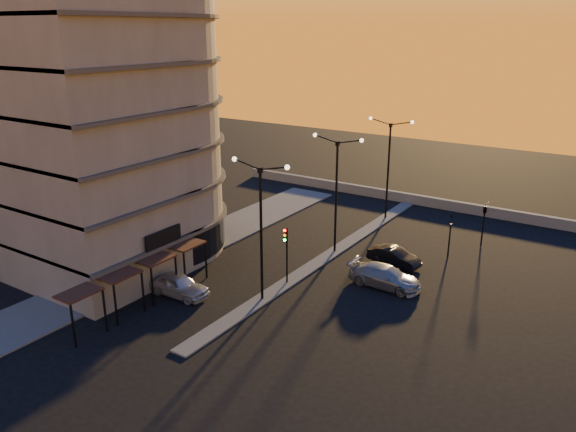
# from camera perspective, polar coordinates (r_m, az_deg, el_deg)

# --- Properties ---
(ground) EXTENTS (120.00, 120.00, 0.00)m
(ground) POSITION_cam_1_polar(r_m,az_deg,el_deg) (37.90, -2.63, -8.50)
(ground) COLOR black
(ground) RESTS_ON ground
(sidewalk_west) EXTENTS (5.00, 40.00, 0.12)m
(sidewalk_west) POSITION_cam_1_polar(r_m,az_deg,el_deg) (46.87, -10.22, -3.22)
(sidewalk_west) COLOR #535351
(sidewalk_west) RESTS_ON ground
(median) EXTENTS (1.20, 36.00, 0.12)m
(median) POSITION_cam_1_polar(r_m,az_deg,el_deg) (45.60, 4.75, -3.61)
(median) COLOR #535351
(median) RESTS_ON ground
(parapet) EXTENTS (44.00, 0.50, 1.00)m
(parapet) POSITION_cam_1_polar(r_m,az_deg,el_deg) (58.61, 14.05, 1.44)
(parapet) COLOR slate
(parapet) RESTS_ON ground
(building) EXTENTS (14.35, 17.08, 25.00)m
(building) POSITION_cam_1_polar(r_m,az_deg,el_deg) (43.84, -18.13, 10.71)
(building) COLOR slate
(building) RESTS_ON ground
(streetlamp_near) EXTENTS (4.32, 0.32, 9.51)m
(streetlamp_near) POSITION_cam_1_polar(r_m,az_deg,el_deg) (35.70, -2.76, -0.49)
(streetlamp_near) COLOR black
(streetlamp_near) RESTS_ON ground
(streetlamp_mid) EXTENTS (4.32, 0.32, 9.51)m
(streetlamp_mid) POSITION_cam_1_polar(r_m,az_deg,el_deg) (43.81, 4.94, 3.10)
(streetlamp_mid) COLOR black
(streetlamp_mid) RESTS_ON ground
(streetlamp_far) EXTENTS (4.32, 0.32, 9.51)m
(streetlamp_far) POSITION_cam_1_polar(r_m,az_deg,el_deg) (52.57, 10.19, 5.51)
(streetlamp_far) COLOR black
(streetlamp_far) RESTS_ON ground
(traffic_light_main) EXTENTS (0.28, 0.44, 4.25)m
(traffic_light_main) POSITION_cam_1_polar(r_m,az_deg,el_deg) (38.85, -0.21, -3.09)
(traffic_light_main) COLOR black
(traffic_light_main) RESTS_ON ground
(signal_east_a) EXTENTS (0.13, 0.16, 3.60)m
(signal_east_a) POSITION_cam_1_polar(r_m,az_deg,el_deg) (45.57, 16.12, -1.80)
(signal_east_a) COLOR black
(signal_east_a) RESTS_ON ground
(signal_east_b) EXTENTS (0.42, 1.99, 3.60)m
(signal_east_b) POSITION_cam_1_polar(r_m,az_deg,el_deg) (48.52, 19.38, 0.57)
(signal_east_b) COLOR black
(signal_east_b) RESTS_ON ground
(car_hatchback) EXTENTS (4.54, 2.00, 1.52)m
(car_hatchback) POSITION_cam_1_polar(r_m,az_deg,el_deg) (38.85, -11.07, -6.89)
(car_hatchback) COLOR silver
(car_hatchback) RESTS_ON ground
(car_sedan) EXTENTS (4.26, 1.92, 1.35)m
(car_sedan) POSITION_cam_1_polar(r_m,az_deg,el_deg) (43.62, 10.71, -4.07)
(car_sedan) COLOR black
(car_sedan) RESTS_ON ground
(car_wagon) EXTENTS (5.22, 2.20, 1.50)m
(car_wagon) POSITION_cam_1_polar(r_m,az_deg,el_deg) (39.97, 9.82, -6.07)
(car_wagon) COLOR #989C9F
(car_wagon) RESTS_ON ground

